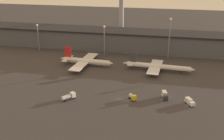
# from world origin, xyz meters

# --- Properties ---
(ground) EXTENTS (600.00, 600.00, 0.00)m
(ground) POSITION_xyz_m (0.00, 0.00, 0.00)
(ground) COLOR #383538
(terminal_building) EXTENTS (254.38, 23.37, 15.17)m
(terminal_building) POSITION_xyz_m (0.00, 84.89, 7.64)
(terminal_building) COLOR #4C515B
(terminal_building) RESTS_ON ground
(airplane_0) EXTENTS (37.95, 36.98, 11.87)m
(airplane_0) POSITION_xyz_m (-31.10, 43.63, 2.95)
(airplane_0) COLOR silver
(airplane_0) RESTS_ON ground
(airplane_1) EXTENTS (45.83, 27.60, 10.76)m
(airplane_1) POSITION_xyz_m (16.03, 43.02, 2.89)
(airplane_1) COLOR silver
(airplane_1) RESTS_ON ground
(service_vehicle_0) EXTENTS (3.57, 6.54, 3.45)m
(service_vehicle_0) POSITION_xyz_m (21.92, 5.39, 1.91)
(service_vehicle_0) COLOR #282D38
(service_vehicle_0) RESTS_ON ground
(service_vehicle_1) EXTENTS (6.27, 7.16, 3.19)m
(service_vehicle_1) POSITION_xyz_m (-24.93, -5.94, 1.77)
(service_vehicle_1) COLOR white
(service_vehicle_1) RESTS_ON ground
(service_vehicle_2) EXTENTS (4.40, 4.93, 3.13)m
(service_vehicle_2) POSITION_xyz_m (6.30, 0.34, 1.65)
(service_vehicle_2) COLOR gold
(service_vehicle_2) RESTS_ON ground
(service_vehicle_3) EXTENTS (4.83, 6.24, 3.05)m
(service_vehicle_3) POSITION_xyz_m (33.84, 1.08, 1.72)
(service_vehicle_3) COLOR white
(service_vehicle_3) RESTS_ON ground
(lamp_post_0) EXTENTS (1.80, 1.80, 20.52)m
(lamp_post_0) POSITION_xyz_m (-76.71, 69.19, 13.40)
(lamp_post_0) COLOR slate
(lamp_post_0) RESTS_ON ground
(lamp_post_1) EXTENTS (1.80, 1.80, 21.77)m
(lamp_post_1) POSITION_xyz_m (-24.49, 69.19, 14.10)
(lamp_post_1) COLOR slate
(lamp_post_1) RESTS_ON ground
(lamp_post_2) EXTENTS (1.80, 1.80, 29.00)m
(lamp_post_2) POSITION_xyz_m (21.89, 69.19, 18.09)
(lamp_post_2) COLOR slate
(lamp_post_2) RESTS_ON ground
(control_tower) EXTENTS (9.00, 9.00, 48.41)m
(control_tower) POSITION_xyz_m (-23.74, 134.93, 27.89)
(control_tower) COLOR #99999E
(control_tower) RESTS_ON ground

